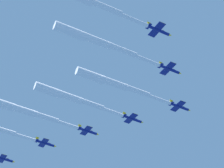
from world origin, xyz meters
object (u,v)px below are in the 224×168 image
Objects in this scene: jet_lead at (114,84)px; jet_port_inner at (70,97)px; jet_starboard_inner at (97,41)px; jet_port_mid at (25,111)px.

jet_lead is 19.64m from jet_port_inner.
jet_lead is 21.74m from jet_starboard_inner.
jet_port_inner is at bearing -158.85° from jet_starboard_inner.
jet_lead is 1.04× the size of jet_port_mid.
jet_lead is at bearing 66.44° from jet_port_mid.
jet_port_mid is (-16.29, -37.36, 0.42)m from jet_lead.
jet_starboard_inner is 48.07m from jet_port_mid.
jet_lead is 1.05× the size of jet_port_inner.
jet_starboard_inner is at bearing 21.15° from jet_port_inner.
jet_lead is at bearing 162.18° from jet_starboard_inner.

